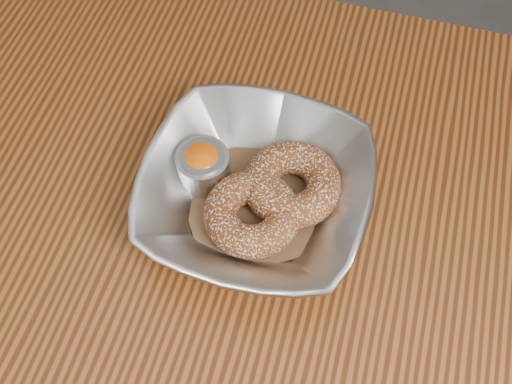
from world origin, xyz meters
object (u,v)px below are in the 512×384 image
(donut_front, at_px, (252,214))
(ramekin, at_px, (203,165))
(table, at_px, (261,309))
(serving_bowl, at_px, (256,193))
(donut_back, at_px, (292,184))

(donut_front, height_order, ramekin, ramekin)
(table, distance_m, serving_bowl, 0.15)
(table, relative_size, donut_back, 11.88)
(table, distance_m, ramekin, 0.18)
(donut_back, height_order, ramekin, ramekin)
(table, bearing_deg, donut_front, 115.50)
(serving_bowl, relative_size, donut_back, 2.30)
(serving_bowl, bearing_deg, table, -70.38)
(ramekin, bearing_deg, donut_front, -31.32)
(table, height_order, donut_back, donut_back)
(table, xyz_separation_m, ramekin, (-0.09, 0.09, 0.13))
(ramekin, bearing_deg, table, -45.33)
(serving_bowl, bearing_deg, donut_back, 32.10)
(donut_back, distance_m, donut_front, 0.05)
(donut_back, relative_size, donut_front, 1.04)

